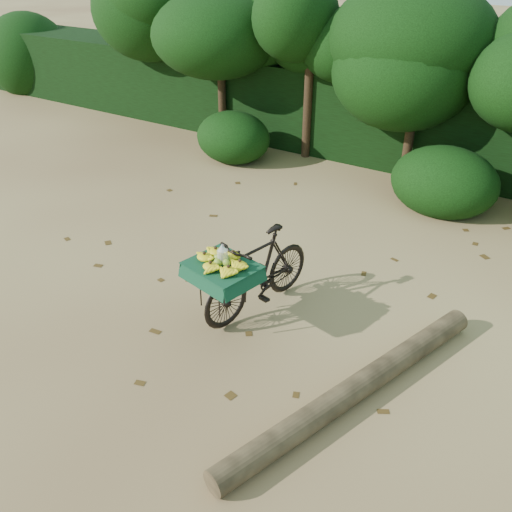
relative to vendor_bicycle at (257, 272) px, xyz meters
The scene contains 7 objects.
ground 0.69m from the vendor_bicycle, behind, with size 80.00×80.00×0.00m, color tan.
vendor_bicycle is the anchor object (origin of this frame).
fallen_log 1.96m from the vendor_bicycle, 23.86° to the right, with size 0.27×0.27×3.70m, color brown.
hedge_backdrop 6.35m from the vendor_bicycle, 93.55° to the left, with size 26.00×1.80×1.80m, color black.
tree_row 5.81m from the vendor_bicycle, 100.69° to the left, with size 14.50×2.00×4.00m, color black, non-canonical shape.
bush_clumps 4.33m from the vendor_bicycle, 88.58° to the left, with size 8.80×1.70×0.90m, color black, non-canonical shape.
leaf_litter 0.96m from the vendor_bicycle, 120.12° to the left, with size 7.00×7.30×0.01m, color #463112, non-canonical shape.
Camera 1 is at (3.52, -4.88, 4.20)m, focal length 38.00 mm.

